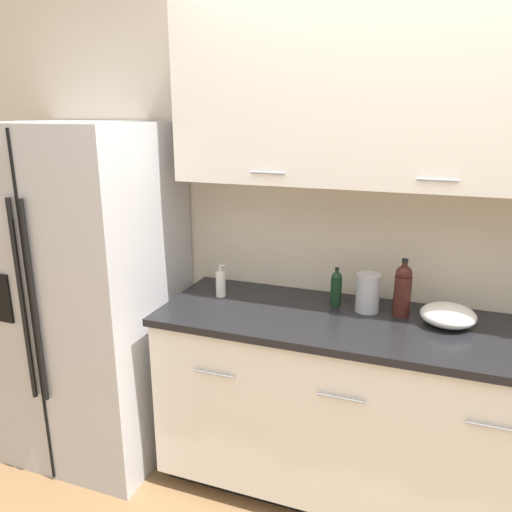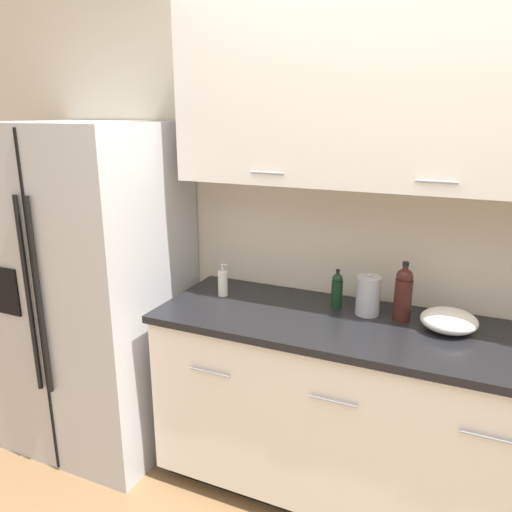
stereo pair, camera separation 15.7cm
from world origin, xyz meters
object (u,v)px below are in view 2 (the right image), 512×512
Objects in this scene: wine_bottle at (403,293)px; mixing_bowl at (449,320)px; steel_canister at (368,295)px; refrigerator at (94,289)px; oil_bottle at (337,289)px; soap_dispenser at (223,283)px.

wine_bottle is 0.22m from mixing_bowl.
steel_canister is 0.84× the size of mixing_bowl.
refrigerator is 1.32m from oil_bottle.
wine_bottle is at bearing 6.64° from refrigerator.
oil_bottle reaches higher than mixing_bowl.
soap_dispenser is 0.71× the size of mixing_bowl.
oil_bottle is (-0.31, 0.03, -0.04)m from wine_bottle.
steel_canister is 0.36m from mixing_bowl.
wine_bottle is 1.14× the size of mixing_bowl.
oil_bottle is at bearing 172.50° from mixing_bowl.
steel_canister is at bearing 7.36° from refrigerator.
wine_bottle is 0.88m from soap_dispenser.
mixing_bowl is (0.20, -0.04, -0.08)m from wine_bottle.
wine_bottle is 1.44× the size of oil_bottle.
mixing_bowl is (1.81, 0.15, 0.08)m from refrigerator.
oil_bottle is at bearing 9.50° from refrigerator.
refrigerator is 1.63m from wine_bottle.
oil_bottle is 0.52m from mixing_bowl.
wine_bottle is 1.37× the size of steel_canister.
wine_bottle is 1.62× the size of soap_dispenser.
steel_canister is (0.15, -0.03, 0.00)m from oil_bottle.
mixing_bowl is at bearing 0.99° from soap_dispenser.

